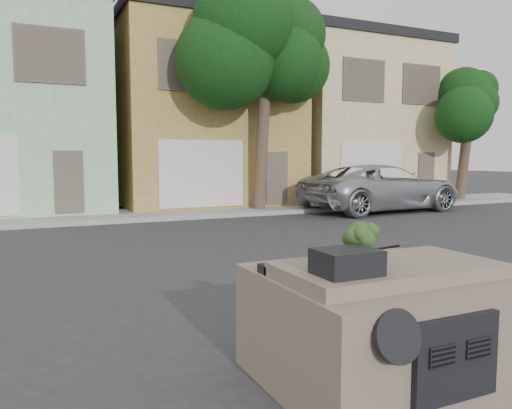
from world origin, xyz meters
TOP-DOWN VIEW (x-y plane):
  - ground_plane at (0.00, 0.00)m, footprint 120.00×120.00m
  - sidewalk at (0.00, 10.50)m, footprint 40.00×3.00m
  - townhouse_mint at (-3.50, 14.50)m, footprint 7.20×8.20m
  - townhouse_tan at (4.00, 14.50)m, footprint 7.20×8.20m
  - townhouse_beige at (11.50, 14.50)m, footprint 7.20×8.20m
  - silver_pickup at (9.39, 8.50)m, footprint 6.54×3.35m
  - tree_near at (5.00, 9.80)m, footprint 4.40×4.00m
  - tree_far at (15.00, 9.80)m, footprint 3.20×3.00m
  - car_dashboard at (0.00, -3.00)m, footprint 2.00×1.80m
  - instrument_hump at (-0.58, -3.35)m, footprint 0.48×0.38m
  - wiper_arm at (0.28, -2.62)m, footprint 0.69×0.15m
  - broccoli at (-0.24, -3.07)m, footprint 0.35×0.35m

SIDE VIEW (x-z plane):
  - ground_plane at x=0.00m, z-range 0.00..0.00m
  - silver_pickup at x=9.39m, z-range -0.88..0.88m
  - sidewalk at x=0.00m, z-range 0.00..0.15m
  - car_dashboard at x=0.00m, z-range 0.00..1.12m
  - wiper_arm at x=0.28m, z-range 1.12..1.14m
  - instrument_hump at x=-0.58m, z-range 1.12..1.32m
  - broccoli at x=-0.24m, z-range 1.12..1.50m
  - tree_far at x=15.00m, z-range 0.00..6.00m
  - townhouse_mint at x=-3.50m, z-range 0.00..7.55m
  - townhouse_tan at x=4.00m, z-range 0.00..7.55m
  - townhouse_beige at x=11.50m, z-range 0.00..7.55m
  - tree_near at x=5.00m, z-range 0.00..8.50m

